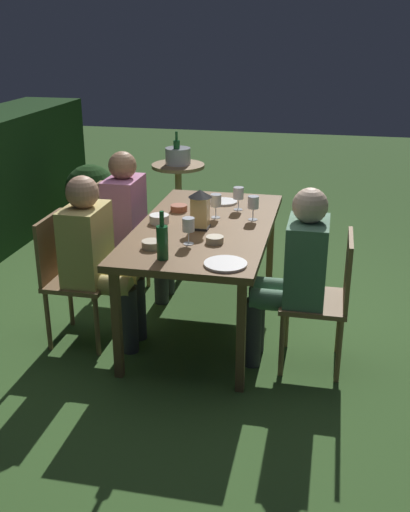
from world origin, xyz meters
name	(u,v)px	position (x,y,z in m)	size (l,w,h in m)	color
ground_plane	(205,324)	(0.00, 0.00, 0.00)	(16.00, 16.00, 0.00)	#385B28
dining_table	(205,233)	(0.00, 0.00, 0.70)	(1.69, 0.89, 0.76)	brown
chair_side_left_a	(326,295)	(-0.38, -0.84, 0.49)	(0.42, 0.40, 0.87)	brown
person_in_green	(295,269)	(-0.38, -0.64, 0.64)	(0.38, 0.47, 1.15)	#4C7A5B
chair_side_right_b	(110,236)	(0.38, 0.84, 0.49)	(0.42, 0.40, 0.87)	brown
person_in_pink	(133,219)	(0.38, 0.64, 0.64)	(0.38, 0.47, 1.15)	#C675A3
chair_side_right_a	(70,273)	(-0.38, 0.84, 0.49)	(0.42, 0.40, 0.87)	brown
person_in_mustard	(96,254)	(-0.38, 0.64, 0.64)	(0.38, 0.47, 1.15)	tan
lantern_centerpiece	(200,207)	(-0.08, 0.02, 0.90)	(0.15, 0.15, 0.27)	black
green_bottle_on_table	(162,241)	(-0.66, 0.11, 0.86)	(0.07, 0.07, 0.29)	#1E5B2D
wine_glass_a	(238,194)	(0.39, -0.16, 0.87)	(0.08, 0.08, 0.17)	silver
wine_glass_b	(188,226)	(-0.39, 0.02, 0.87)	(0.08, 0.08, 0.17)	silver
wine_glass_c	(216,202)	(0.17, -0.04, 0.87)	(0.08, 0.08, 0.17)	silver
wine_glass_d	(253,204)	(0.18, -0.30, 0.87)	(0.08, 0.08, 0.17)	silver
plate_a	(225,264)	(-0.68, -0.26, 0.76)	(0.25, 0.25, 0.01)	white
plate_b	(224,202)	(0.55, -0.03, 0.76)	(0.20, 0.20, 0.01)	white
bowl_olives	(152,244)	(-0.50, 0.23, 0.78)	(0.12, 0.12, 0.05)	#BCAD8E
bowl_bread	(179,208)	(0.27, 0.25, 0.78)	(0.12, 0.12, 0.05)	#9E5138
bowl_salad	(215,239)	(-0.33, -0.13, 0.78)	(0.11, 0.11, 0.04)	#BCAD8E
bowl_dip	(159,219)	(-0.02, 0.31, 0.79)	(0.13, 0.13, 0.06)	silver
side_table	(178,185)	(2.19, 0.75, 0.43)	(0.55, 0.55, 0.65)	#9E7A51
ice_bucket	(178,155)	(2.19, 0.75, 0.75)	(0.26, 0.26, 0.34)	#B2B7BF
potted_plant_by_hedge	(91,196)	(1.72, 1.53, 0.39)	(0.52, 0.52, 0.71)	brown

